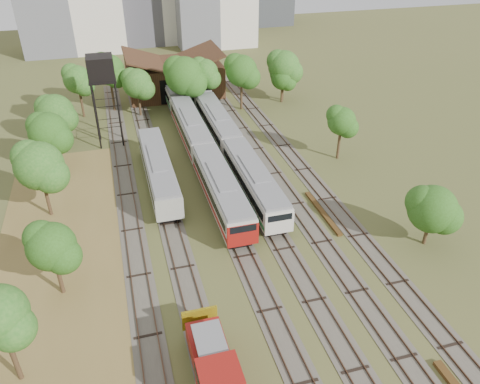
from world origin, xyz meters
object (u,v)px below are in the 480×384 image
object	(u,v)px
railcar_red_set	(204,156)
railcar_green_set	(217,123)
shunter_locomotive	(214,368)
water_tower	(101,71)

from	to	relation	value
railcar_red_set	railcar_green_set	size ratio (longest dim) A/B	0.66
railcar_green_set	shunter_locomotive	size ratio (longest dim) A/B	6.43
railcar_red_set	water_tower	bearing A→B (deg)	133.31
shunter_locomotive	water_tower	distance (m)	43.49
railcar_red_set	water_tower	world-z (taller)	water_tower
railcar_red_set	shunter_locomotive	distance (m)	31.32
railcar_red_set	shunter_locomotive	xyz separation A→B (m)	(-6.00, -30.74, -0.27)
railcar_green_set	shunter_locomotive	bearing A→B (deg)	-103.90
railcar_red_set	railcar_green_set	world-z (taller)	railcar_red_set
shunter_locomotive	railcar_red_set	bearing A→B (deg)	78.96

